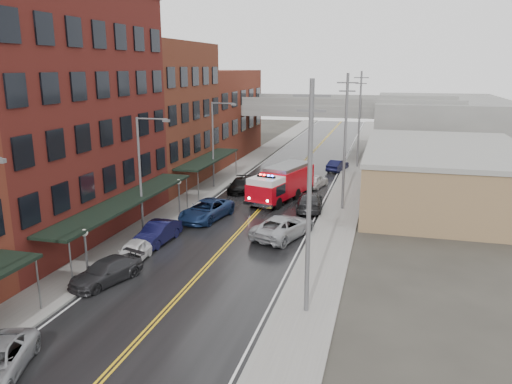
# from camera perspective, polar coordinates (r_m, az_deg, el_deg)

# --- Properties ---
(road) EXTENTS (11.00, 160.00, 0.02)m
(road) POSITION_cam_1_polar(r_m,az_deg,el_deg) (42.05, -0.66, -3.17)
(road) COLOR black
(road) RESTS_ON ground
(sidewalk_left) EXTENTS (3.00, 160.00, 0.15)m
(sidewalk_left) POSITION_cam_1_polar(r_m,az_deg,el_deg) (44.47, -9.77, -2.32)
(sidewalk_left) COLOR slate
(sidewalk_left) RESTS_ON ground
(sidewalk_right) EXTENTS (3.00, 160.00, 0.15)m
(sidewalk_right) POSITION_cam_1_polar(r_m,az_deg,el_deg) (40.78, 9.30, -3.82)
(sidewalk_right) COLOR slate
(sidewalk_right) RESTS_ON ground
(curb_left) EXTENTS (0.30, 160.00, 0.15)m
(curb_left) POSITION_cam_1_polar(r_m,az_deg,el_deg) (43.82, -7.80, -2.49)
(curb_left) COLOR gray
(curb_left) RESTS_ON ground
(curb_right) EXTENTS (0.30, 160.00, 0.15)m
(curb_right) POSITION_cam_1_polar(r_m,az_deg,el_deg) (40.95, 7.00, -3.66)
(curb_right) COLOR gray
(curb_right) RESTS_ON ground
(brick_building_b) EXTENTS (9.00, 20.00, 18.00)m
(brick_building_b) POSITION_cam_1_polar(r_m,az_deg,el_deg) (39.94, -22.50, 8.02)
(brick_building_b) COLOR #551B16
(brick_building_b) RESTS_ON ground
(brick_building_c) EXTENTS (9.00, 15.00, 15.00)m
(brick_building_c) POSITION_cam_1_polar(r_m,az_deg,el_deg) (54.98, -11.29, 8.64)
(brick_building_c) COLOR #5F281C
(brick_building_c) RESTS_ON ground
(brick_building_far) EXTENTS (9.00, 20.00, 12.00)m
(brick_building_far) POSITION_cam_1_polar(r_m,az_deg,el_deg) (71.18, -5.01, 8.84)
(brick_building_far) COLOR maroon
(brick_building_far) RESTS_ON ground
(tan_building) EXTENTS (14.00, 22.00, 5.00)m
(tan_building) POSITION_cam_1_polar(r_m,az_deg,el_deg) (49.97, 20.57, 1.66)
(tan_building) COLOR #91744E
(tan_building) RESTS_ON ground
(right_far_block) EXTENTS (18.00, 30.00, 8.00)m
(right_far_block) POSITION_cam_1_polar(r_m,az_deg,el_deg) (79.46, 20.17, 7.14)
(right_far_block) COLOR slate
(right_far_block) RESTS_ON ground
(awning_1) EXTENTS (2.60, 18.00, 3.09)m
(awning_1) POSITION_cam_1_polar(r_m,az_deg,el_deg) (37.79, -14.60, -0.94)
(awning_1) COLOR black
(awning_1) RESTS_ON ground
(awning_2) EXTENTS (2.60, 13.00, 3.09)m
(awning_2) POSITION_cam_1_polar(r_m,az_deg,el_deg) (53.31, -5.42, 3.78)
(awning_2) COLOR black
(awning_2) RESTS_ON ground
(globe_lamp_1) EXTENTS (0.44, 0.44, 3.12)m
(globe_lamp_1) POSITION_cam_1_polar(r_m,az_deg,el_deg) (31.75, -18.95, -5.42)
(globe_lamp_1) COLOR #59595B
(globe_lamp_1) RESTS_ON ground
(globe_lamp_2) EXTENTS (0.44, 0.44, 3.12)m
(globe_lamp_2) POSITION_cam_1_polar(r_m,az_deg,el_deg) (43.53, -8.81, 0.41)
(globe_lamp_2) COLOR #59595B
(globe_lamp_2) RESTS_ON ground
(street_lamp_1) EXTENTS (2.64, 0.22, 9.00)m
(street_lamp_1) POSITION_cam_1_polar(r_m,az_deg,el_deg) (37.70, -12.81, 2.56)
(street_lamp_1) COLOR #59595B
(street_lamp_1) RESTS_ON ground
(street_lamp_2) EXTENTS (2.64, 0.22, 9.00)m
(street_lamp_2) POSITION_cam_1_polar(r_m,az_deg,el_deg) (52.18, -4.69, 6.02)
(street_lamp_2) COLOR #59595B
(street_lamp_2) RESTS_ON ground
(utility_pole_0) EXTENTS (1.80, 0.24, 12.00)m
(utility_pole_0) POSITION_cam_1_polar(r_m,az_deg,el_deg) (24.74, 6.09, -0.51)
(utility_pole_0) COLOR #59595B
(utility_pole_0) RESTS_ON ground
(utility_pole_1) EXTENTS (1.80, 0.24, 12.00)m
(utility_pole_1) POSITION_cam_1_polar(r_m,az_deg,el_deg) (44.26, 10.15, 5.85)
(utility_pole_1) COLOR #59595B
(utility_pole_1) RESTS_ON ground
(utility_pole_2) EXTENTS (1.80, 0.24, 12.00)m
(utility_pole_2) POSITION_cam_1_polar(r_m,az_deg,el_deg) (64.07, 11.73, 8.29)
(utility_pole_2) COLOR #59595B
(utility_pole_2) RESTS_ON ground
(overpass) EXTENTS (40.00, 10.00, 7.50)m
(overpass) POSITION_cam_1_polar(r_m,az_deg,el_deg) (71.79, 6.26, 8.85)
(overpass) COLOR slate
(overpass) RESTS_ON ground
(fire_truck) EXTENTS (5.36, 9.29, 3.24)m
(fire_truck) POSITION_cam_1_polar(r_m,az_deg,el_deg) (47.83, 2.91, 1.12)
(fire_truck) COLOR #B30813
(fire_truck) RESTS_ON ground
(parked_car_left_3) EXTENTS (3.39, 5.16, 1.39)m
(parked_car_left_3) POSITION_cam_1_polar(r_m,az_deg,el_deg) (31.32, -16.75, -8.69)
(parked_car_left_3) COLOR #28282B
(parked_car_left_3) RESTS_ON ground
(parked_car_left_4) EXTENTS (1.94, 4.12, 1.36)m
(parked_car_left_4) POSITION_cam_1_polar(r_m,az_deg,el_deg) (34.04, -13.90, -6.65)
(parked_car_left_4) COLOR white
(parked_car_left_4) RESTS_ON ground
(parked_car_left_5) EXTENTS (1.98, 4.80, 1.54)m
(parked_car_left_5) POSITION_cam_1_polar(r_m,az_deg,el_deg) (37.12, -11.16, -4.60)
(parked_car_left_5) COLOR black
(parked_car_left_5) RESTS_ON ground
(parked_car_left_6) EXTENTS (3.71, 6.27, 1.64)m
(parked_car_left_6) POSITION_cam_1_polar(r_m,az_deg,el_deg) (42.12, -5.70, -2.06)
(parked_car_left_6) COLOR navy
(parked_car_left_6) RESTS_ON ground
(parked_car_left_7) EXTENTS (2.20, 4.70, 1.33)m
(parked_car_left_7) POSITION_cam_1_polar(r_m,az_deg,el_deg) (51.31, -1.90, 0.77)
(parked_car_left_7) COLOR black
(parked_car_left_7) RESTS_ON ground
(parked_car_right_0) EXTENTS (4.62, 6.62, 1.68)m
(parked_car_right_0) POSITION_cam_1_polar(r_m,az_deg,el_deg) (37.64, 3.16, -3.97)
(parked_car_right_0) COLOR #95979C
(parked_car_right_0) RESTS_ON ground
(parked_car_right_1) EXTENTS (2.81, 5.69, 1.59)m
(parked_car_right_1) POSITION_cam_1_polar(r_m,az_deg,el_deg) (44.91, 6.14, -1.08)
(parked_car_right_1) COLOR #232426
(parked_car_right_1) RESTS_ON ground
(parked_car_right_2) EXTENTS (2.65, 4.52, 1.44)m
(parked_car_right_2) POSITION_cam_1_polar(r_m,az_deg,el_deg) (53.44, 6.80, 1.29)
(parked_car_right_2) COLOR silver
(parked_car_right_2) RESTS_ON ground
(parked_car_right_3) EXTENTS (2.51, 4.51, 1.41)m
(parked_car_right_3) POSITION_cam_1_polar(r_m,az_deg,el_deg) (62.28, 9.30, 3.02)
(parked_car_right_3) COLOR black
(parked_car_right_3) RESTS_ON ground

